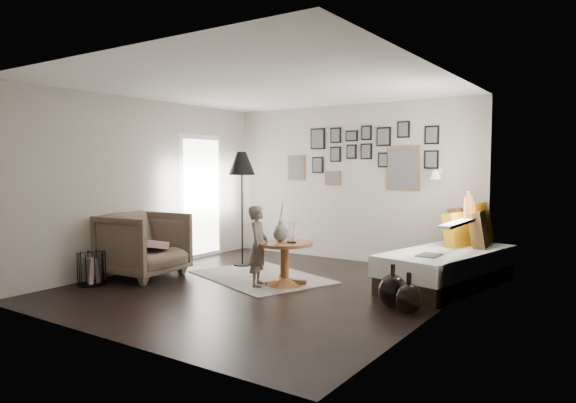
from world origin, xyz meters
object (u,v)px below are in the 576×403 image
Objects in this scene: pedestal_table at (285,265)px; armchair at (144,245)px; magazine_basket at (91,269)px; floor_lamp at (242,168)px; demijohn_small at (409,298)px; daybed at (449,261)px; child at (258,246)px; vase at (280,229)px; demijohn_large at (393,291)px.

armchair is (-1.95, -0.70, 0.20)m from pedestal_table.
floor_lamp is at bearing 68.35° from magazine_basket.
demijohn_small is at bearing 15.20° from magazine_basket.
daybed reaches higher than child.
magazine_basket is at bearing -145.40° from vase.
vase is at bearing -73.68° from armchair.
demijohn_small is at bearing -10.21° from vase.
magazine_basket is 4.14m from demijohn_small.
demijohn_small is at bearing -77.32° from daybed.
floor_lamp reaches higher than magazine_basket.
daybed is (1.82, 1.20, 0.06)m from pedestal_table.
magazine_basket is (-2.16, -1.41, -0.05)m from pedestal_table.
child reaches higher than demijohn_large.
demijohn_small is 2.14m from child.
pedestal_table is 0.48m from vase.
pedestal_table is at bearing -74.99° from armchair.
demijohn_small is (0.23, -0.12, -0.02)m from demijohn_large.
pedestal_table reaches higher than demijohn_small.
child is (1.69, 0.47, 0.07)m from armchair.
armchair is 0.95× the size of child.
pedestal_table is 0.41× the size of floor_lamp.
demijohn_large is (1.69, -0.23, -0.55)m from vase.
daybed is 4.22m from armchair.
daybed is 1.54m from demijohn_small.
pedestal_table is 1.63× the size of magazine_basket.
pedestal_table reaches higher than demijohn_large.
daybed is at bearing 33.47° from pedestal_table.
armchair is 2.08× the size of demijohn_large.
daybed is 2.16× the size of child.
demijohn_large is at bearing 17.76° from magazine_basket.
armchair is at bearing -160.17° from pedestal_table.
demijohn_small reaches higher than magazine_basket.
child is (-1.87, -0.03, 0.34)m from demijohn_large.
demijohn_small is at bearing -10.05° from pedestal_table.
vase reaches higher than demijohn_large.
demijohn_large reaches higher than demijohn_small.
floor_lamp is at bearing 161.59° from demijohn_small.
armchair reaches higher than magazine_basket.
armchair is 1.91m from floor_lamp.
daybed is at bearing 31.92° from vase.
vase is 1.08× the size of demijohn_large.
daybed is at bearing 33.34° from magazine_basket.
pedestal_table reaches higher than magazine_basket.
daybed is 4.76m from magazine_basket.
pedestal_table is 2.18m from daybed.
demijohn_small is (1.84, -0.33, -0.10)m from pedestal_table.
demijohn_large is 1.10× the size of demijohn_small.
armchair reaches higher than pedestal_table.
armchair is 0.78m from magazine_basket.
demijohn_small is (4.00, 1.09, -0.05)m from magazine_basket.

